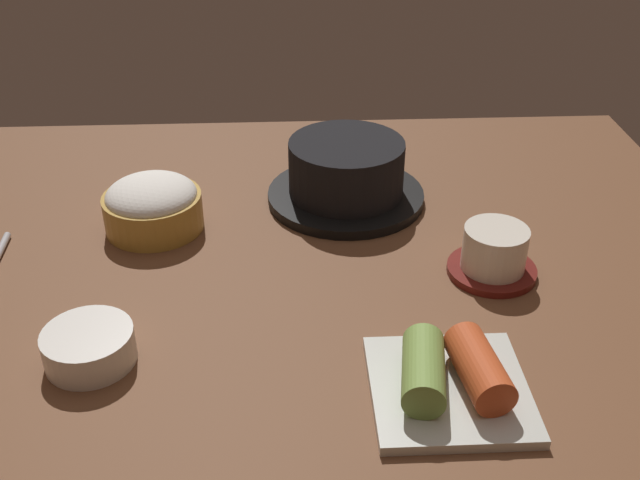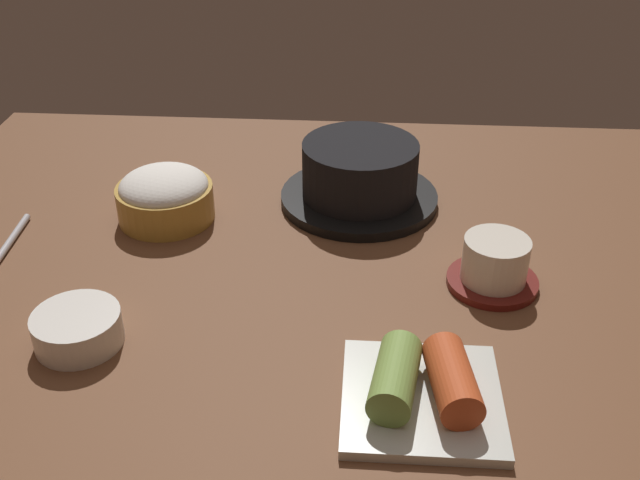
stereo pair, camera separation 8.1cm
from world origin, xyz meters
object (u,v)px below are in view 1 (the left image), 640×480
Objects in this scene: rice_bowl at (153,205)px; side_bowl_near at (89,346)px; stone_pot at (346,174)px; tea_cup_with_saucer at (494,253)px; kimchi_plate at (450,378)px.

side_bowl_near is (-2.58, -23.85, -1.35)cm from rice_bowl.
stone_pot is at bearing 48.68° from side_bowl_near.
stone_pot is 1.70× the size of rice_bowl.
rice_bowl reaches higher than tea_cup_with_saucer.
rice_bowl is at bearing -166.54° from stone_pot.
tea_cup_with_saucer is (37.81, -11.55, -0.50)cm from rice_bowl.
stone_pot is 22.49cm from tea_cup_with_saucer.
side_bowl_near is at bearing -96.18° from rice_bowl.
side_bowl_near is at bearing -131.32° from stone_pot.
stone_pot is 35.99cm from kimchi_plate.
tea_cup_with_saucer reaches higher than side_bowl_near.
rice_bowl is at bearing 134.72° from kimchi_plate.
stone_pot is at bearing 100.01° from kimchi_plate.
stone_pot is 2.05× the size of tea_cup_with_saucer.
kimchi_plate is at bearing -10.52° from side_bowl_near.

